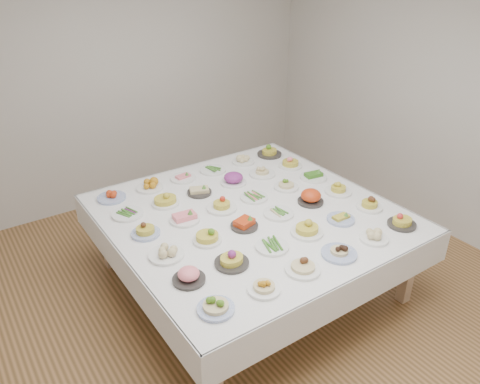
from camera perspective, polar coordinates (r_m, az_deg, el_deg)
room_envelope at (r=3.30m, az=0.39°, el=11.20°), size 5.02×5.02×2.81m
display_table at (r=4.06m, az=1.20°, el=-3.23°), size 2.33×2.33×0.75m
dish_0 at (r=2.98m, az=-2.99°, el=-13.25°), size 0.24×0.24×0.14m
dish_1 at (r=3.14m, az=2.95°, el=-11.18°), size 0.22×0.22×0.12m
dish_2 at (r=3.33m, az=7.71°, el=-8.61°), size 0.25×0.25×0.14m
dish_3 at (r=3.53m, az=12.05°, el=-6.71°), size 0.26×0.26×0.13m
dish_4 at (r=3.78m, az=16.04°, el=-5.12°), size 0.22×0.22×0.09m
dish_5 at (r=4.03m, az=19.19°, el=-3.25°), size 0.23×0.23×0.12m
dish_6 at (r=3.23m, az=-6.28°, el=-9.94°), size 0.22×0.22×0.12m
dish_7 at (r=3.35m, az=-1.03°, el=-7.78°), size 0.25×0.25×0.16m
dish_8 at (r=3.55m, az=3.94°, el=-6.49°), size 0.25×0.25×0.06m
dish_9 at (r=3.73m, az=8.20°, el=-4.04°), size 0.26×0.26×0.16m
dish_10 at (r=3.97m, az=12.21°, el=-2.99°), size 0.23×0.23×0.09m
dish_11 at (r=4.20m, az=15.55°, el=-1.19°), size 0.22×0.22×0.13m
dish_12 at (r=3.48m, az=-9.03°, el=-6.98°), size 0.26×0.26×0.12m
dish_13 at (r=3.61m, az=-4.03°, el=-5.10°), size 0.22×0.22×0.14m
dish_14 at (r=3.79m, az=0.53°, el=-3.76°), size 0.22×0.22×0.10m
dish_15 at (r=3.99m, az=4.72°, el=-2.51°), size 0.26×0.26×0.05m
dish_16 at (r=4.18m, az=8.63°, el=-0.56°), size 0.23×0.23×0.13m
dish_17 at (r=4.40m, az=11.92°, el=0.58°), size 0.24×0.24×0.13m
dish_18 at (r=3.76m, az=-11.48°, el=-4.39°), size 0.23×0.23×0.13m
dish_19 at (r=3.90m, az=-6.78°, el=-2.86°), size 0.25×0.25×0.12m
dish_20 at (r=4.04m, az=-2.26°, el=-1.27°), size 0.26×0.26×0.15m
dish_21 at (r=4.23m, az=1.72°, el=-0.54°), size 0.25×0.25×0.05m
dish_22 at (r=4.42m, az=5.66°, el=1.03°), size 0.23×0.23×0.11m
dish_23 at (r=4.64m, az=8.97°, el=2.25°), size 0.26×0.26×0.12m
dish_24 at (r=4.08m, az=-13.55°, el=-2.52°), size 0.26×0.26×0.05m
dish_25 at (r=4.16m, az=-9.13°, el=-0.57°), size 0.24×0.24×0.16m
dish_26 at (r=4.32m, az=-4.99°, el=0.29°), size 0.22×0.22×0.10m
dish_27 at (r=4.47m, az=-0.81°, el=1.92°), size 0.27×0.27×0.16m
dish_28 at (r=4.66m, az=2.74°, el=2.77°), size 0.26×0.26×0.13m
dish_29 at (r=4.86m, az=6.18°, el=3.79°), size 0.24×0.24×0.14m
dish_30 at (r=4.37m, az=-15.42°, el=-0.37°), size 0.25×0.25×0.10m
dish_31 at (r=4.46m, az=-10.99°, el=1.01°), size 0.25×0.25×0.12m
dish_32 at (r=4.61m, az=-6.95°, el=1.93°), size 0.25×0.25×0.10m
dish_33 at (r=4.76m, az=-3.34°, el=2.81°), size 0.26×0.26×0.06m
dish_34 at (r=4.93m, az=0.41°, el=4.07°), size 0.23×0.23×0.10m
dish_35 at (r=5.12m, az=3.62°, el=5.26°), size 0.27×0.26×0.16m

